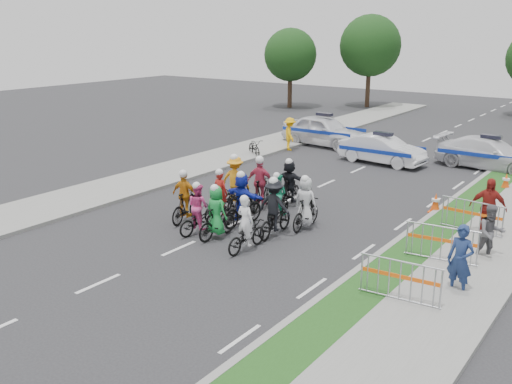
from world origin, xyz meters
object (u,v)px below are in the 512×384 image
Objects in this scene: police_car_2 at (489,154)px; parked_bike at (254,148)px; barrier_2 at (472,218)px; rider_8 at (278,201)px; police_car_1 at (382,149)px; rider_5 at (242,203)px; rider_11 at (290,186)px; spectator_2 at (488,208)px; tree_3 at (370,46)px; rider_4 at (275,213)px; rider_7 at (306,208)px; spectator_0 at (460,260)px; barrier_0 at (400,283)px; rider_0 at (246,232)px; rider_10 at (236,186)px; marshal_hiviz at (290,134)px; cone_1 at (506,182)px; spectator_1 at (491,233)px; cone_0 at (435,203)px; tree_0 at (290,55)px; rider_3 at (186,202)px; police_car_0 at (324,131)px; barrier_1 at (441,245)px; rider_1 at (217,217)px; rider_2 at (199,214)px; rider_9 at (261,189)px; rider_6 at (221,202)px.

police_car_2 is 11.22m from parked_bike.
police_car_2 reaches higher than barrier_2.
rider_8 reaches higher than police_car_1.
rider_5 is 1.04× the size of rider_11.
tree_3 reaches higher than spectator_2.
rider_4 is 1.03× the size of spectator_2.
police_car_1 is (-1.80, 10.11, -0.02)m from rider_7.
spectator_2 reaches higher than spectator_0.
barrier_0 reaches higher than parked_bike.
rider_10 is (-2.91, 3.25, 0.19)m from rider_0.
marshal_hiviz is 2.49× the size of cone_1.
rider_7 is 1.11× the size of spectator_1.
rider_8 reaches higher than barrier_0.
cone_0 is (4.14, 3.91, -0.29)m from rider_8.
rider_10 is 0.32× the size of tree_0.
rider_7 is 5.67m from spectator_2.
marshal_hiviz is at bearing 21.44° from parked_bike.
rider_8 is 0.94× the size of rider_11.
rider_3 is at bearing 22.86° from rider_7.
rider_10 is 8.14m from barrier_2.
police_car_0 is 16.53m from barrier_1.
rider_5 is 2.70× the size of cone_0.
rider_5 is at bearing -174.04° from barrier_1.
rider_3 reaches higher than spectator_0.
barrier_0 is (6.34, -0.89, -0.13)m from rider_1.
police_car_0 is (-3.68, 14.59, 0.19)m from rider_2.
rider_2 is at bearing -6.93° from rider_0.
tree_0 reaches higher than marshal_hiviz.
rider_2 is 4.21m from rider_11.
rider_1 is 6.66m from barrier_1.
rider_4 is at bearing 165.43° from marshal_hiviz.
rider_5 is 1.89m from rider_9.
spectator_2 is at bearing 179.27° from rider_11.
marshal_hiviz is 1.03× the size of parked_bike.
rider_4 is 0.40× the size of police_car_2.
police_car_1 is at bearing -135.23° from marshal_hiviz.
tree_0 reaches higher than police_car_0.
marshal_hiviz is at bearing 172.70° from cone_1.
rider_6 is at bearing 98.86° from rider_10.
spectator_0 reaches higher than police_car_0.
spectator_2 is (6.75, 5.08, 0.26)m from rider_1.
marshal_hiviz is at bearing -74.80° from rider_9.
rider_2 is 2.49× the size of cone_1.
spectator_0 is 34.67m from tree_3.
marshal_hiviz is at bearing -84.03° from rider_3.
barrier_1 is 2.86× the size of cone_1.
police_car_1 is at bearing -98.35° from rider_11.
rider_7 is 0.37× the size of police_car_0.
rider_11 is (-1.75, 1.77, 0.05)m from rider_7.
rider_10 reaches higher than rider_11.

